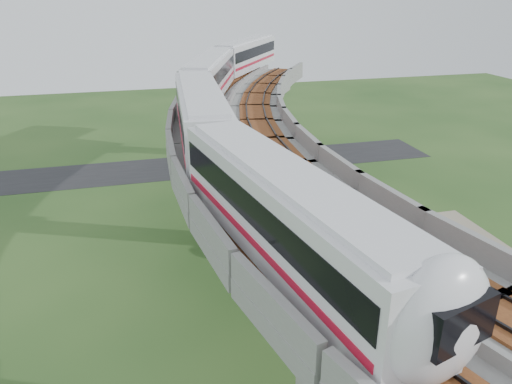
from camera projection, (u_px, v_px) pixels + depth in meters
ground at (251, 316)px, 32.70m from camera, size 160.00×160.00×0.00m
dirt_lot at (456, 301)px, 34.18m from camera, size 18.00×26.00×0.04m
asphalt_road at (190, 167)px, 59.49m from camera, size 60.00×8.00×0.03m
viaduct at (312, 182)px, 30.12m from camera, size 19.58×73.98×11.40m
metro_train at (232, 93)px, 38.51m from camera, size 17.24×60.16×3.64m
fence at (387, 285)px, 34.69m from camera, size 3.87×38.73×1.50m
tree_0 at (299, 160)px, 55.52m from camera, size 2.07×2.07×2.90m
tree_1 at (297, 193)px, 45.76m from camera, size 3.13×3.13×3.75m
tree_2 at (318, 228)px, 38.45m from camera, size 3.12×3.12×4.02m
tree_3 at (363, 290)px, 32.24m from camera, size 2.41×2.41×2.86m
car_white at (476, 342)px, 29.27m from camera, size 2.11×3.75×1.20m
car_dark at (448, 257)px, 38.57m from camera, size 4.10×3.26×1.11m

